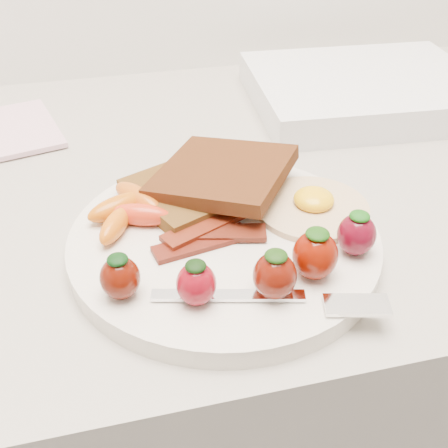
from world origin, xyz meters
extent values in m
cube|color=gray|center=(0.00, 1.70, 0.45)|extent=(2.00, 0.60, 0.90)
cylinder|color=silver|center=(0.02, 1.56, 0.91)|extent=(0.27, 0.27, 0.02)
cube|color=black|center=(0.00, 1.62, 0.93)|extent=(0.13, 0.13, 0.01)
cube|color=black|center=(0.04, 1.62, 0.94)|extent=(0.16, 0.16, 0.03)
cylinder|color=beige|center=(0.11, 1.57, 0.92)|extent=(0.11, 0.11, 0.01)
ellipsoid|color=#F7B40C|center=(0.11, 1.57, 0.93)|extent=(0.04, 0.04, 0.02)
cube|color=black|center=(0.00, 1.54, 0.92)|extent=(0.09, 0.04, 0.00)
cube|color=#330909|center=(0.01, 1.55, 0.92)|extent=(0.09, 0.04, 0.00)
cube|color=#461508|center=(0.01, 1.56, 0.92)|extent=(0.08, 0.05, 0.00)
ellipsoid|color=#B75509|center=(-0.06, 1.60, 0.93)|extent=(0.06, 0.04, 0.02)
ellipsoid|color=red|center=(-0.05, 1.59, 0.93)|extent=(0.06, 0.04, 0.02)
ellipsoid|color=#CA5B0C|center=(-0.07, 1.58, 0.93)|extent=(0.04, 0.05, 0.02)
ellipsoid|color=#BB5310|center=(-0.05, 1.62, 0.93)|extent=(0.05, 0.06, 0.02)
ellipsoid|color=#480C03|center=(-0.07, 1.50, 0.93)|extent=(0.03, 0.03, 0.03)
ellipsoid|color=black|center=(-0.07, 1.50, 0.95)|extent=(0.02, 0.02, 0.01)
ellipsoid|color=maroon|center=(-0.02, 1.48, 0.93)|extent=(0.03, 0.03, 0.03)
ellipsoid|color=black|center=(-0.02, 1.48, 0.95)|extent=(0.02, 0.02, 0.01)
ellipsoid|color=#4D0D04|center=(0.04, 1.47, 0.94)|extent=(0.03, 0.03, 0.04)
ellipsoid|color=black|center=(0.04, 1.47, 0.96)|extent=(0.02, 0.02, 0.01)
ellipsoid|color=#640E01|center=(0.08, 1.49, 0.94)|extent=(0.04, 0.04, 0.04)
ellipsoid|color=#133D0A|center=(0.08, 1.49, 0.96)|extent=(0.02, 0.02, 0.01)
ellipsoid|color=#4F0614|center=(0.12, 1.51, 0.94)|extent=(0.03, 0.03, 0.04)
ellipsoid|color=#124E0D|center=(0.12, 1.51, 0.95)|extent=(0.02, 0.02, 0.01)
cube|color=white|center=(0.00, 1.48, 0.92)|extent=(0.11, 0.04, 0.00)
cube|color=white|center=(0.09, 1.44, 0.92)|extent=(0.05, 0.03, 0.00)
cube|color=#D6A6B3|center=(-0.17, 1.84, 0.91)|extent=(0.13, 0.16, 0.01)
cube|color=silver|center=(0.28, 1.82, 0.92)|extent=(0.31, 0.25, 0.04)
camera|label=1|loc=(-0.07, 1.18, 1.21)|focal=45.00mm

